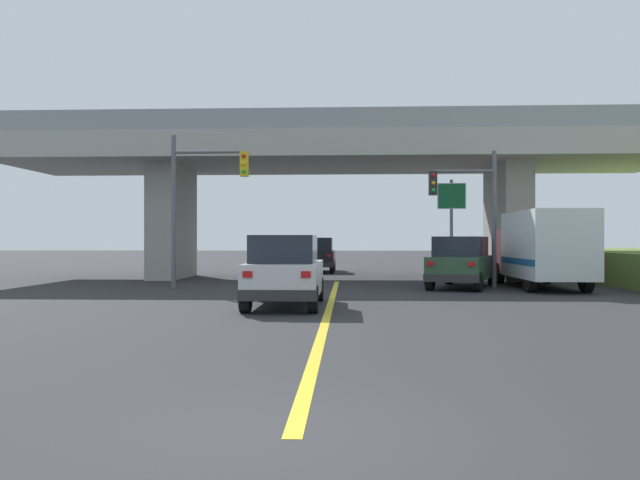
% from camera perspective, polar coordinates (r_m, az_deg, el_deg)
% --- Properties ---
extents(ground, '(160.00, 160.00, 0.00)m').
position_cam_1_polar(ground, '(31.01, 1.62, -3.49)').
color(ground, '#2B2B2D').
extents(overpass_bridge, '(32.13, 8.01, 7.58)m').
position_cam_1_polar(overpass_bridge, '(31.17, 1.62, 6.71)').
color(overpass_bridge, '#A8A59E').
rests_on(overpass_bridge, ground).
extents(lane_divider_stripe, '(0.20, 22.50, 0.01)m').
position_cam_1_polar(lane_divider_stripe, '(17.31, 0.82, -6.25)').
color(lane_divider_stripe, yellow).
rests_on(lane_divider_stripe, ground).
extents(suv_lead, '(2.01, 4.42, 2.02)m').
position_cam_1_polar(suv_lead, '(17.85, -3.17, -2.81)').
color(suv_lead, silver).
rests_on(suv_lead, ground).
extents(suv_crossing, '(3.52, 5.21, 2.02)m').
position_cam_1_polar(suv_crossing, '(25.43, 12.70, -1.96)').
color(suv_crossing, '#2D4C33').
rests_on(suv_crossing, ground).
extents(box_truck, '(2.33, 6.87, 2.98)m').
position_cam_1_polar(box_truck, '(26.12, 19.37, -0.68)').
color(box_truck, red).
rests_on(box_truck, ground).
extents(sedan_oncoming, '(1.91, 4.54, 2.02)m').
position_cam_1_polar(sedan_oncoming, '(37.15, -0.13, -1.34)').
color(sedan_oncoming, black).
rests_on(sedan_oncoming, ground).
extents(traffic_signal_nearside, '(2.67, 0.36, 5.43)m').
position_cam_1_polar(traffic_signal_nearside, '(25.85, 13.57, 3.30)').
color(traffic_signal_nearside, '#56595E').
rests_on(traffic_signal_nearside, ground).
extents(traffic_signal_farside, '(3.04, 0.36, 5.99)m').
position_cam_1_polar(traffic_signal_farside, '(25.15, -10.98, 4.37)').
color(traffic_signal_farside, '#56595E').
rests_on(traffic_signal_farside, ground).
extents(highway_sign, '(1.29, 0.17, 4.63)m').
position_cam_1_polar(highway_sign, '(29.25, 11.80, 2.83)').
color(highway_sign, slate).
rests_on(highway_sign, ground).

